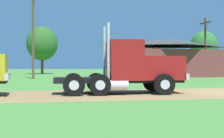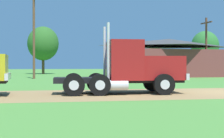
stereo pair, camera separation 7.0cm
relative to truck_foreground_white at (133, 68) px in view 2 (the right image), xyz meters
The scene contains 7 objects.
truck_foreground_white is the anchor object (origin of this frame).
shed_building 24.72m from the truck_foreground_white, 65.50° to the left, with size 13.74×8.63×4.86m.
utility_pole_near 20.14m from the truck_foreground_white, 108.96° to the left, with size 1.17×2.00×9.36m.
utility_pole_far 24.19m from the truck_foreground_white, 54.63° to the left, with size 0.45×2.20×7.24m.
tree_left 37.66m from the truck_foreground_white, 99.68° to the left, with size 5.10×5.10×7.85m.
tree_mid 42.48m from the truck_foreground_white, 77.74° to the left, with size 3.54×3.54×6.20m.
tree_right 42.34m from the truck_foreground_white, 58.74° to the left, with size 4.83×4.83×7.54m.
Camera 2 is at (-9.13, -15.76, 1.50)m, focal length 50.31 mm.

